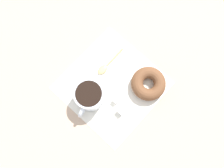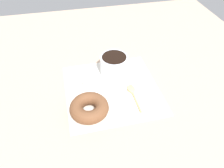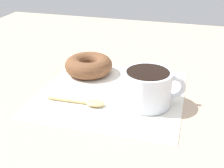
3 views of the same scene
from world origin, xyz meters
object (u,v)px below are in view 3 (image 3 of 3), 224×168
object	(u,v)px
coffee_cup	(148,87)
sugar_cube_extra	(130,82)
spoon	(88,102)
donut	(89,65)
sugar_cube	(139,76)

from	to	relation	value
coffee_cup	sugar_cube_extra	size ratio (longest dim) A/B	6.88
coffee_cup	spoon	xyz separation A→B (cm)	(-10.64, -3.42, -3.04)
donut	sugar_cube_extra	world-z (taller)	donut
spoon	sugar_cube	world-z (taller)	sugar_cube
donut	spoon	world-z (taller)	donut
coffee_cup	donut	size ratio (longest dim) A/B	1.06
donut	spoon	bearing A→B (deg)	-70.62
donut	sugar_cube_extra	size ratio (longest dim) A/B	6.47
donut	sugar_cube_extra	xyz separation A→B (cm)	(10.75, -3.94, -1.06)
spoon	sugar_cube_extra	xyz separation A→B (cm)	(5.87, 9.95, 0.44)
coffee_cup	donut	distance (cm)	18.79
spoon	sugar_cube_extra	bearing A→B (deg)	59.47
spoon	sugar_cube	xyz separation A→B (cm)	(7.10, 13.40, 0.58)
donut	coffee_cup	bearing A→B (deg)	-33.98
coffee_cup	donut	xyz separation A→B (cm)	(-15.53, 10.47, -1.55)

